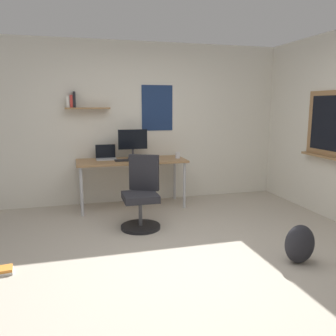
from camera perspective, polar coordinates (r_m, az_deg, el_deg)
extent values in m
plane|color=#ADA393|center=(3.80, 2.71, -14.64)|extent=(5.20, 5.20, 0.00)
cube|color=silver|center=(5.83, -4.67, 7.32)|extent=(5.00, 0.10, 2.60)
cube|color=#997047|center=(5.58, -13.05, 9.52)|extent=(0.68, 0.20, 0.02)
cube|color=navy|center=(5.83, -1.78, 9.80)|extent=(0.52, 0.01, 0.74)
cube|color=silver|center=(5.60, -16.09, 10.38)|extent=(0.04, 0.14, 0.17)
cube|color=#C63833|center=(5.60, -15.58, 10.50)|extent=(0.04, 0.14, 0.19)
cube|color=black|center=(5.60, -15.12, 10.78)|extent=(0.04, 0.14, 0.24)
cube|color=#997047|center=(5.29, 25.78, 6.57)|extent=(0.04, 1.10, 0.90)
cube|color=black|center=(5.28, 25.66, 6.57)|extent=(0.01, 0.94, 0.76)
cube|color=#997047|center=(5.30, 25.02, 1.57)|extent=(0.12, 1.10, 0.03)
cube|color=#997047|center=(5.45, -5.99, 1.18)|extent=(1.68, 0.67, 0.03)
cylinder|color=#B7B7BC|center=(5.19, -13.98, -3.81)|extent=(0.04, 0.04, 0.73)
cylinder|color=#B7B7BC|center=(5.44, 2.71, -2.86)|extent=(0.04, 0.04, 0.73)
cylinder|color=#B7B7BC|center=(5.72, -14.12, -2.51)|extent=(0.04, 0.04, 0.73)
cylinder|color=#B7B7BC|center=(5.95, 1.09, -1.70)|extent=(0.04, 0.04, 0.73)
cylinder|color=black|center=(4.66, -4.51, -9.58)|extent=(0.52, 0.52, 0.04)
cylinder|color=#4C4C51|center=(4.59, -4.54, -7.35)|extent=(0.05, 0.05, 0.34)
cube|color=#232328|center=(4.53, -4.58, -4.77)|extent=(0.44, 0.44, 0.09)
cube|color=#232328|center=(4.66, -3.94, -0.75)|extent=(0.39, 0.24, 0.48)
cube|color=#ADAFB5|center=(5.51, -10.08, 1.45)|extent=(0.31, 0.21, 0.02)
cube|color=black|center=(5.59, -10.21, 2.75)|extent=(0.31, 0.01, 0.21)
cylinder|color=#38383D|center=(5.56, -5.77, 1.62)|extent=(0.17, 0.17, 0.01)
cylinder|color=#38383D|center=(5.55, -5.78, 2.40)|extent=(0.03, 0.03, 0.14)
cube|color=black|center=(5.52, -5.81, 4.70)|extent=(0.46, 0.02, 0.31)
cube|color=black|center=(5.35, -6.74, 1.28)|extent=(0.37, 0.13, 0.02)
ellipsoid|color=#262628|center=(5.40, -3.80, 1.48)|extent=(0.10, 0.06, 0.03)
cylinder|color=silver|center=(5.57, 1.60, 2.08)|extent=(0.08, 0.08, 0.09)
ellipsoid|color=#232328|center=(3.87, 20.78, -11.58)|extent=(0.32, 0.22, 0.40)
cube|color=silver|center=(3.85, -25.65, -15.14)|extent=(0.22, 0.17, 0.03)
cube|color=orange|center=(3.84, -25.75, -14.78)|extent=(0.23, 0.17, 0.03)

